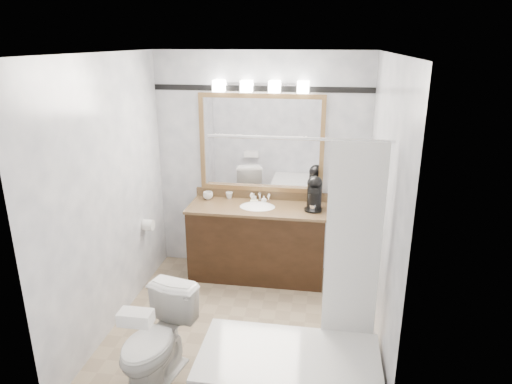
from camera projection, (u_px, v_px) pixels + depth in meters
room at (239, 203)px, 3.95m from camera, size 2.42×2.62×2.52m
vanity at (257, 240)px, 5.16m from camera, size 1.53×0.58×0.97m
mirror at (261, 144)px, 5.08m from camera, size 1.40×0.04×1.10m
vanity_light_bar at (261, 86)px, 4.82m from camera, size 1.02×0.14×0.12m
accent_stripe at (261, 89)px, 4.90m from camera, size 2.40×0.01×0.06m
bathtub at (292, 373)px, 3.34m from camera, size 1.30×0.75×1.96m
tp_roll at (148, 225)px, 4.92m from camera, size 0.11×0.12×0.12m
toilet at (156, 341)px, 3.55m from camera, size 0.56×0.80×0.74m
tissue_box at (136, 318)px, 3.13m from camera, size 0.23×0.13×0.09m
coffee_maker at (314, 192)px, 4.90m from camera, size 0.19×0.24×0.37m
cup_left at (208, 196)px, 5.25m from camera, size 0.14×0.14×0.09m
cup_right at (229, 195)px, 5.28m from camera, size 0.11×0.11×0.08m
soap_bottle_a at (254, 197)px, 5.18m from camera, size 0.06×0.06×0.09m
soap_bottle_b at (264, 199)px, 5.14m from camera, size 0.07×0.07×0.08m
soap_bar at (254, 201)px, 5.15m from camera, size 0.10×0.07×0.03m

